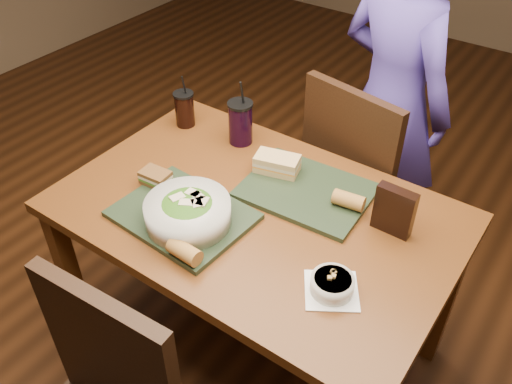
% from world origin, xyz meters
% --- Properties ---
extents(ground, '(6.00, 6.00, 0.00)m').
position_xyz_m(ground, '(0.00, 0.00, 0.00)').
color(ground, '#381C0B').
rests_on(ground, ground).
extents(dining_table, '(1.30, 0.85, 0.75)m').
position_xyz_m(dining_table, '(0.00, 0.00, 0.66)').
color(dining_table, '#5B3012').
rests_on(dining_table, ground).
extents(chair_far, '(0.50, 0.50, 0.99)m').
position_xyz_m(chair_far, '(0.08, 0.60, 0.55)').
color(chair_far, black).
rests_on(chair_far, ground).
extents(diner, '(0.66, 0.53, 1.56)m').
position_xyz_m(diner, '(0.09, 0.86, 0.78)').
color(diner, '#4E3BA2').
rests_on(diner, ground).
extents(tray_near, '(0.44, 0.34, 0.02)m').
position_xyz_m(tray_near, '(-0.17, -0.17, 0.76)').
color(tray_near, black).
rests_on(tray_near, dining_table).
extents(tray_far, '(0.44, 0.34, 0.02)m').
position_xyz_m(tray_far, '(0.09, 0.17, 0.76)').
color(tray_far, black).
rests_on(tray_far, dining_table).
extents(salad_bowl, '(0.27, 0.27, 0.09)m').
position_xyz_m(salad_bowl, '(-0.12, -0.19, 0.81)').
color(salad_bowl, silver).
rests_on(salad_bowl, tray_near).
extents(soup_bowl, '(0.20, 0.20, 0.06)m').
position_xyz_m(soup_bowl, '(0.38, -0.17, 0.78)').
color(soup_bowl, white).
rests_on(soup_bowl, dining_table).
extents(sandwich_near, '(0.10, 0.08, 0.05)m').
position_xyz_m(sandwich_near, '(-0.35, -0.11, 0.79)').
color(sandwich_near, '#593819').
rests_on(sandwich_near, tray_near).
extents(sandwich_far, '(0.17, 0.12, 0.06)m').
position_xyz_m(sandwich_far, '(-0.05, 0.19, 0.80)').
color(sandwich_far, tan).
rests_on(sandwich_far, tray_far).
extents(baguette_near, '(0.11, 0.06, 0.05)m').
position_xyz_m(baguette_near, '(-0.03, -0.32, 0.79)').
color(baguette_near, '#AD7533').
rests_on(baguette_near, tray_near).
extents(baguette_far, '(0.11, 0.06, 0.05)m').
position_xyz_m(baguette_far, '(0.25, 0.17, 0.79)').
color(baguette_far, '#AD7533').
rests_on(baguette_far, tray_far).
extents(cup_cola, '(0.08, 0.08, 0.22)m').
position_xyz_m(cup_cola, '(-0.53, 0.26, 0.82)').
color(cup_cola, black).
rests_on(cup_cola, dining_table).
extents(cup_berry, '(0.10, 0.10, 0.26)m').
position_xyz_m(cup_berry, '(-0.28, 0.29, 0.84)').
color(cup_berry, black).
rests_on(cup_berry, dining_table).
extents(chip_bag, '(0.12, 0.04, 0.16)m').
position_xyz_m(chip_bag, '(0.41, 0.16, 0.83)').
color(chip_bag, black).
rests_on(chip_bag, dining_table).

